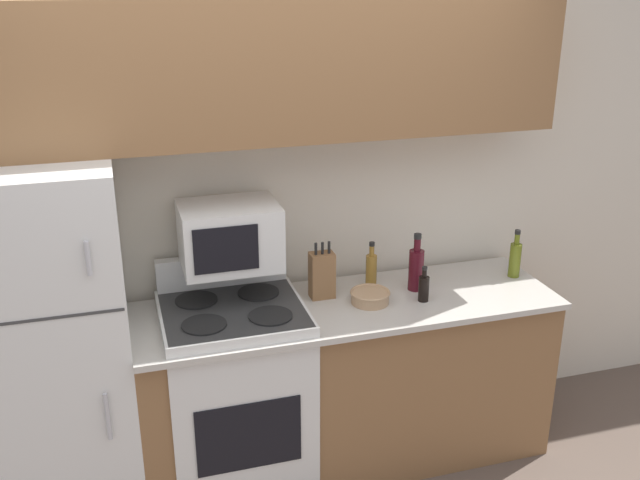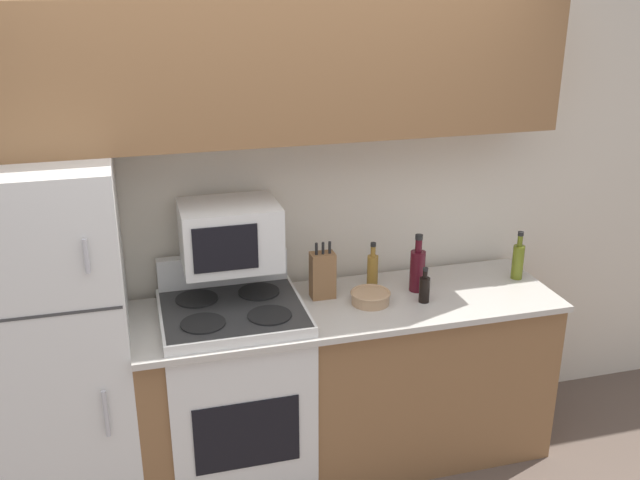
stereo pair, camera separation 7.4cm
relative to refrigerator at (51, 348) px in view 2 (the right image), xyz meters
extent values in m
cube|color=beige|center=(1.04, 0.35, 0.42)|extent=(8.00, 0.05, 2.55)
cube|color=brown|center=(1.38, -0.01, -0.41)|extent=(2.08, 0.60, 0.88)
cube|color=#BCB7AD|center=(1.38, -0.03, 0.04)|extent=(2.08, 0.64, 0.03)
cube|color=silver|center=(0.00, 0.00, 0.00)|extent=(0.69, 0.63, 1.70)
cube|color=#383838|center=(0.00, -0.31, 0.31)|extent=(0.67, 0.01, 0.01)
cylinder|color=#B7B7BC|center=(0.22, -0.33, 0.55)|extent=(0.02, 0.02, 0.14)
cylinder|color=#B7B7BC|center=(0.22, -0.33, -0.17)|extent=(0.02, 0.02, 0.22)
cube|color=brown|center=(1.04, 0.15, 1.16)|extent=(2.76, 0.35, 0.62)
cube|color=silver|center=(0.81, -0.03, -0.37)|extent=(0.67, 0.60, 0.96)
cube|color=black|center=(0.81, -0.33, -0.39)|extent=(0.48, 0.01, 0.35)
cube|color=#2D2D2D|center=(0.81, -0.03, 0.10)|extent=(0.64, 0.57, 0.01)
cube|color=silver|center=(0.81, 0.25, 0.19)|extent=(0.64, 0.06, 0.16)
cylinder|color=black|center=(0.66, -0.16, 0.11)|extent=(0.20, 0.20, 0.01)
cylinder|color=black|center=(0.96, -0.16, 0.11)|extent=(0.20, 0.20, 0.01)
cylinder|color=black|center=(0.66, 0.10, 0.11)|extent=(0.20, 0.20, 0.01)
cylinder|color=black|center=(0.96, 0.10, 0.11)|extent=(0.20, 0.20, 0.01)
cube|color=silver|center=(0.83, 0.09, 0.42)|extent=(0.45, 0.34, 0.30)
cube|color=black|center=(0.79, -0.08, 0.42)|extent=(0.29, 0.01, 0.21)
cube|color=brown|center=(1.28, 0.07, 0.17)|extent=(0.12, 0.08, 0.23)
cylinder|color=black|center=(1.24, 0.07, 0.32)|extent=(0.01, 0.01, 0.06)
cylinder|color=black|center=(1.28, 0.07, 0.32)|extent=(0.01, 0.01, 0.06)
cylinder|color=black|center=(1.31, 0.07, 0.32)|extent=(0.01, 0.01, 0.06)
cylinder|color=tan|center=(1.48, -0.06, 0.08)|extent=(0.18, 0.18, 0.06)
torus|color=tan|center=(1.48, -0.06, 0.11)|extent=(0.20, 0.20, 0.01)
cylinder|color=#5B6619|center=(2.32, 0.03, 0.15)|extent=(0.06, 0.06, 0.18)
cylinder|color=#5B6619|center=(2.32, 0.03, 0.27)|extent=(0.03, 0.03, 0.06)
cylinder|color=black|center=(2.32, 0.03, 0.31)|extent=(0.03, 0.03, 0.02)
cylinder|color=#470F19|center=(1.76, 0.02, 0.16)|extent=(0.08, 0.08, 0.21)
cylinder|color=#470F19|center=(1.76, 0.02, 0.30)|extent=(0.03, 0.03, 0.07)
cylinder|color=black|center=(1.76, 0.02, 0.34)|extent=(0.04, 0.04, 0.02)
cylinder|color=black|center=(1.74, -0.11, 0.12)|extent=(0.05, 0.05, 0.13)
cylinder|color=black|center=(1.74, -0.11, 0.20)|extent=(0.02, 0.02, 0.04)
cylinder|color=black|center=(1.74, -0.11, 0.23)|extent=(0.03, 0.03, 0.01)
cylinder|color=olive|center=(1.56, 0.13, 0.14)|extent=(0.06, 0.06, 0.17)
cylinder|color=olive|center=(1.56, 0.13, 0.25)|extent=(0.03, 0.03, 0.05)
cylinder|color=black|center=(1.56, 0.13, 0.29)|extent=(0.03, 0.03, 0.02)
camera|label=1|loc=(0.35, -3.00, 1.58)|focal=40.00mm
camera|label=2|loc=(0.42, -3.02, 1.58)|focal=40.00mm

